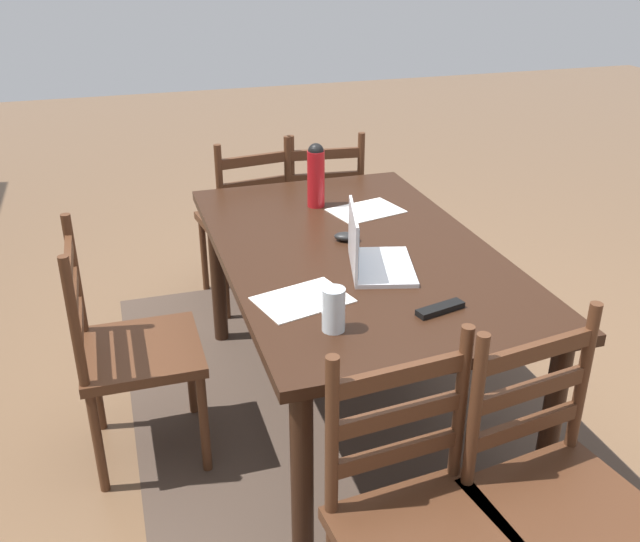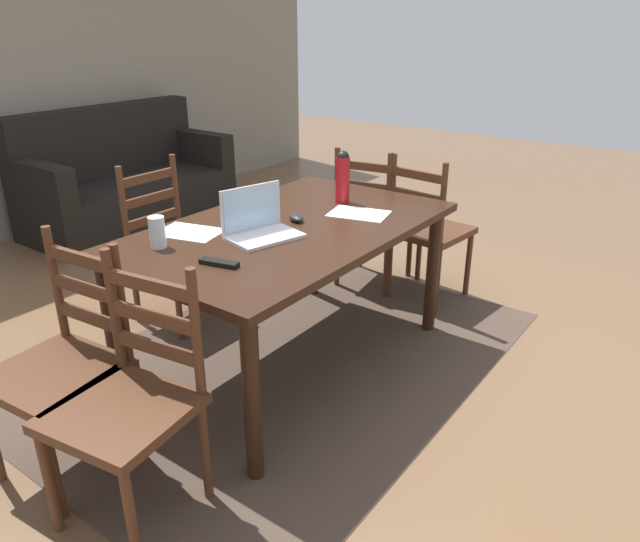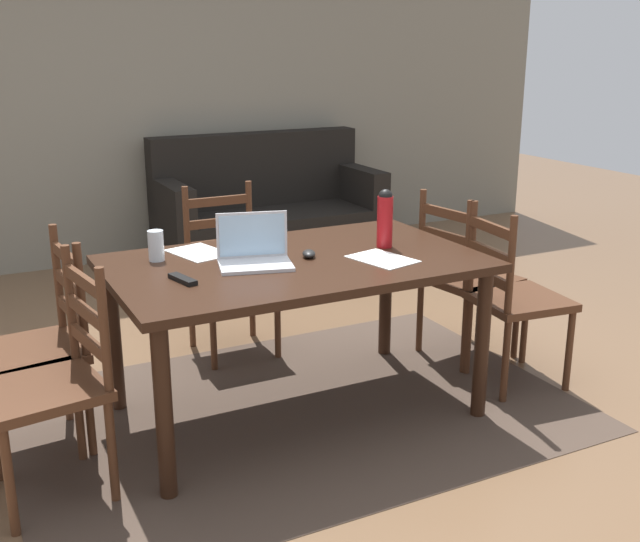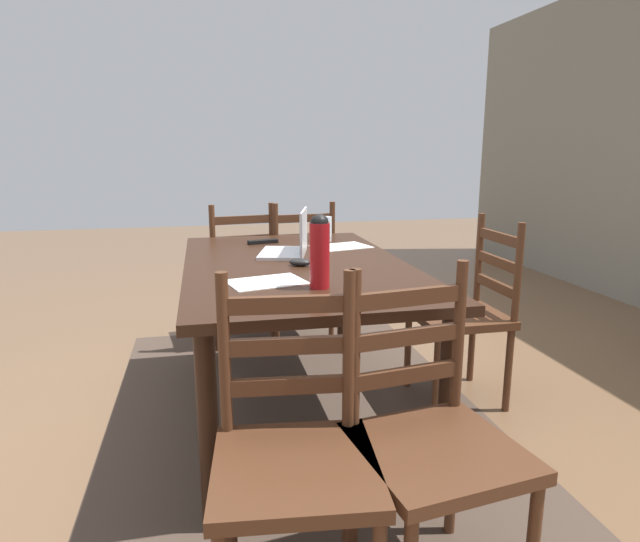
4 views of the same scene
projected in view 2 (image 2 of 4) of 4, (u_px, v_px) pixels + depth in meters
The scene contains 16 objects.
ground_plane at pixel (291, 361), 3.20m from camera, with size 14.00×14.00×0.00m, color brown.
area_rug at pixel (291, 360), 3.20m from camera, with size 2.63×1.81×0.01m, color #47382D.
dining_table at pixel (289, 242), 2.93m from camera, with size 1.68×1.02×0.77m.
chair_left_near at pixel (130, 403), 2.07m from camera, with size 0.50×0.50×0.95m.
chair_right_far at pixel (373, 219), 3.96m from camera, with size 0.50×0.50×0.95m.
chair_right_near at pixel (427, 231), 3.75m from camera, with size 0.48×0.48×0.95m.
chair_left_far at pixel (63, 366), 2.29m from camera, with size 0.48×0.48×0.95m.
chair_far_head at pixel (173, 246), 3.49m from camera, with size 0.44×0.44×0.95m.
couch at pixel (125, 183), 5.24m from camera, with size 1.80×0.80×1.00m.
laptop at pixel (259, 224), 2.74m from camera, with size 0.37×0.30×0.23m.
water_bottle at pixel (343, 176), 3.20m from camera, with size 0.08×0.08×0.28m.
drinking_glass at pixel (157, 232), 2.59m from camera, with size 0.07×0.07×0.14m, color silver.
computer_mouse at pixel (296, 218), 2.95m from camera, with size 0.06×0.10×0.03m, color black.
tv_remote at pixel (219, 263), 2.43m from camera, with size 0.04×0.17×0.02m, color black.
paper_stack_left at pixel (359, 214), 3.06m from camera, with size 0.21×0.30×0.00m, color white.
paper_stack_right at pixel (189, 232), 2.80m from camera, with size 0.21×0.30×0.00m, color white.
Camera 2 is at (-2.13, -1.75, 1.70)m, focal length 33.40 mm.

